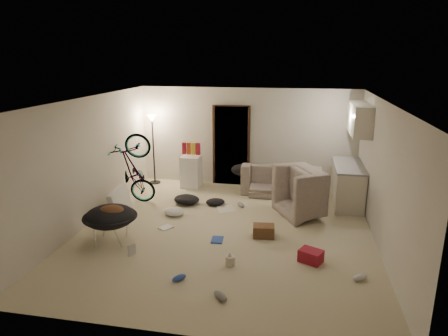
% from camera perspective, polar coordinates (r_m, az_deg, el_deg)
% --- Properties ---
extents(floor, '(5.50, 6.00, 0.02)m').
position_cam_1_polar(floor, '(7.76, 0.22, -9.12)').
color(floor, beige).
rests_on(floor, ground).
extents(ceiling, '(5.50, 6.00, 0.02)m').
position_cam_1_polar(ceiling, '(7.09, 0.24, 9.71)').
color(ceiling, white).
rests_on(ceiling, wall_back).
extents(wall_back, '(5.50, 0.02, 2.50)m').
position_cam_1_polar(wall_back, '(10.22, 3.32, 4.39)').
color(wall_back, beige).
rests_on(wall_back, floor).
extents(wall_front, '(5.50, 0.02, 2.50)m').
position_cam_1_polar(wall_front, '(4.58, -6.77, -10.29)').
color(wall_front, beige).
rests_on(wall_front, floor).
extents(wall_left, '(0.02, 6.00, 2.50)m').
position_cam_1_polar(wall_left, '(8.27, -18.93, 0.84)').
color(wall_left, beige).
rests_on(wall_left, floor).
extents(wall_right, '(0.02, 6.00, 2.50)m').
position_cam_1_polar(wall_right, '(7.36, 21.87, -1.23)').
color(wall_right, beige).
rests_on(wall_right, floor).
extents(doorway, '(0.85, 0.10, 2.04)m').
position_cam_1_polar(doorway, '(10.29, 1.06, 3.18)').
color(doorway, black).
rests_on(doorway, floor).
extents(door_trim, '(0.97, 0.04, 2.10)m').
position_cam_1_polar(door_trim, '(10.26, 1.03, 3.14)').
color(door_trim, '#372113').
rests_on(door_trim, floor).
extents(floor_lamp, '(0.28, 0.28, 1.81)m').
position_cam_1_polar(floor_lamp, '(10.45, -10.15, 4.74)').
color(floor_lamp, black).
rests_on(floor_lamp, floor).
extents(kitchen_counter, '(0.60, 1.50, 0.88)m').
position_cam_1_polar(kitchen_counter, '(9.43, 17.22, -2.36)').
color(kitchen_counter, beige).
rests_on(kitchen_counter, floor).
extents(counter_top, '(0.64, 1.54, 0.04)m').
position_cam_1_polar(counter_top, '(9.30, 17.45, 0.33)').
color(counter_top, gray).
rests_on(counter_top, kitchen_counter).
extents(kitchen_uppers, '(0.38, 1.40, 0.65)m').
position_cam_1_polar(kitchen_uppers, '(9.11, 18.81, 6.67)').
color(kitchen_uppers, beige).
rests_on(kitchen_uppers, wall_right).
extents(sofa, '(1.88, 0.74, 0.55)m').
position_cam_1_polar(sofa, '(9.85, 8.12, -2.05)').
color(sofa, '#3C443C').
rests_on(sofa, floor).
extents(armchair, '(1.43, 1.49, 0.75)m').
position_cam_1_polar(armchair, '(8.70, 12.87, -3.99)').
color(armchair, '#3C443C').
rests_on(armchair, floor).
extents(bicycle, '(1.75, 0.92, 0.97)m').
position_cam_1_polar(bicycle, '(9.25, -12.63, -2.37)').
color(bicycle, black).
rests_on(bicycle, floor).
extents(book_asset, '(0.25, 0.24, 0.02)m').
position_cam_1_polar(book_asset, '(7.05, -13.53, -12.14)').
color(book_asset, maroon).
rests_on(book_asset, floor).
extents(mini_fridge, '(0.49, 0.49, 0.80)m').
position_cam_1_polar(mini_fridge, '(10.25, -4.70, -0.49)').
color(mini_fridge, white).
rests_on(mini_fridge, floor).
extents(snack_box_0, '(0.10, 0.07, 0.30)m').
position_cam_1_polar(snack_box_0, '(10.14, -5.70, 2.81)').
color(snack_box_0, maroon).
rests_on(snack_box_0, mini_fridge).
extents(snack_box_1, '(0.11, 0.09, 0.30)m').
position_cam_1_polar(snack_box_1, '(10.11, -5.04, 2.78)').
color(snack_box_1, '#C04718').
rests_on(snack_box_1, mini_fridge).
extents(snack_box_2, '(0.10, 0.07, 0.30)m').
position_cam_1_polar(snack_box_2, '(10.08, -4.39, 2.76)').
color(snack_box_2, gold).
rests_on(snack_box_2, mini_fridge).
extents(snack_box_3, '(0.11, 0.08, 0.30)m').
position_cam_1_polar(snack_box_3, '(10.05, -3.73, 2.73)').
color(snack_box_3, maroon).
rests_on(snack_box_3, mini_fridge).
extents(saucer_chair, '(0.96, 0.96, 0.68)m').
position_cam_1_polar(saucer_chair, '(7.47, -15.92, -7.32)').
color(saucer_chair, silver).
rests_on(saucer_chair, floor).
extents(hoodie, '(0.50, 0.42, 0.22)m').
position_cam_1_polar(hoodie, '(7.35, -15.79, -6.01)').
color(hoodie, '#55311D').
rests_on(hoodie, saucer_chair).
extents(sofa_drape, '(0.58, 0.48, 0.28)m').
position_cam_1_polar(sofa_drape, '(9.85, 2.66, -0.28)').
color(sofa_drape, black).
rests_on(sofa_drape, sofa).
extents(tv_box, '(0.34, 0.94, 0.61)m').
position_cam_1_polar(tv_box, '(8.62, -14.62, -4.83)').
color(tv_box, silver).
rests_on(tv_box, floor).
extents(drink_case_a, '(0.42, 0.32, 0.22)m').
position_cam_1_polar(drink_case_a, '(7.55, 5.68, -8.95)').
color(drink_case_a, brown).
rests_on(drink_case_a, floor).
extents(drink_case_b, '(0.44, 0.39, 0.21)m').
position_cam_1_polar(drink_case_b, '(6.82, 12.30, -12.18)').
color(drink_case_b, maroon).
rests_on(drink_case_b, floor).
extents(juicer, '(0.16, 0.16, 0.22)m').
position_cam_1_polar(juicer, '(6.58, 0.89, -12.99)').
color(juicer, beige).
rests_on(juicer, floor).
extents(newspaper, '(0.53, 0.59, 0.01)m').
position_cam_1_polar(newspaper, '(8.86, 0.18, -5.79)').
color(newspaper, silver).
rests_on(newspaper, floor).
extents(book_blue, '(0.23, 0.30, 0.03)m').
position_cam_1_polar(book_blue, '(7.40, -0.98, -10.22)').
color(book_blue, '#3150B1').
rests_on(book_blue, floor).
extents(book_white, '(0.30, 0.32, 0.02)m').
position_cam_1_polar(book_white, '(7.98, -8.31, -8.42)').
color(book_white, silver).
rests_on(book_white, floor).
extents(shoe_1, '(0.23, 0.29, 0.10)m').
position_cam_1_polar(shoe_1, '(8.94, 2.46, -5.28)').
color(shoe_1, slate).
rests_on(shoe_1, floor).
extents(shoe_2, '(0.23, 0.24, 0.09)m').
position_cam_1_polar(shoe_2, '(6.24, -6.44, -15.32)').
color(shoe_2, '#3150B1').
rests_on(shoe_2, floor).
extents(shoe_3, '(0.28, 0.26, 0.10)m').
position_cam_1_polar(shoe_3, '(5.79, -0.52, -17.82)').
color(shoe_3, slate).
rests_on(shoe_3, floor).
extents(shoe_4, '(0.28, 0.24, 0.10)m').
position_cam_1_polar(shoe_4, '(6.54, 18.84, -14.55)').
color(shoe_4, white).
rests_on(shoe_4, floor).
extents(clothes_lump_a, '(0.71, 0.66, 0.19)m').
position_cam_1_polar(clothes_lump_a, '(9.17, -5.36, -4.49)').
color(clothes_lump_a, black).
rests_on(clothes_lump_a, floor).
extents(clothes_lump_b, '(0.55, 0.52, 0.13)m').
position_cam_1_polar(clothes_lump_b, '(9.07, -1.26, -4.86)').
color(clothes_lump_b, black).
rests_on(clothes_lump_b, floor).
extents(clothes_lump_c, '(0.61, 0.59, 0.14)m').
position_cam_1_polar(clothes_lump_c, '(8.58, -7.14, -6.18)').
color(clothes_lump_c, silver).
rests_on(clothes_lump_c, floor).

